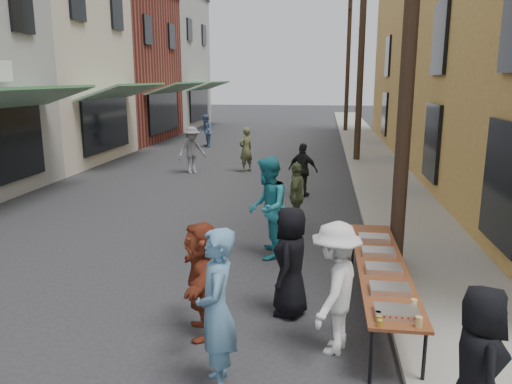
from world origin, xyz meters
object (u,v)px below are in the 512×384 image
(utility_pole_mid, at_px, (361,50))
(catering_tray_sausage, at_px, (397,312))
(serving_table, at_px, (381,266))
(utility_pole_near, at_px, (412,11))
(guest_front_a, at_px, (291,261))
(guest_front_c, at_px, (268,208))
(server, at_px, (478,366))
(utility_pole_far, at_px, (348,61))

(utility_pole_mid, xyz_separation_m, catering_tray_sausage, (-0.50, -15.61, -3.71))
(utility_pole_mid, bearing_deg, serving_table, -92.05)
(utility_pole_near, bearing_deg, guest_front_a, -129.35)
(utility_pole_near, relative_size, guest_front_c, 4.57)
(utility_pole_near, height_order, guest_front_c, utility_pole_near)
(utility_pole_mid, bearing_deg, catering_tray_sausage, -91.83)
(utility_pole_near, relative_size, serving_table, 2.25)
(utility_pole_near, height_order, utility_pole_mid, same)
(guest_front_a, bearing_deg, catering_tray_sausage, 51.74)
(serving_table, xyz_separation_m, server, (0.55, -2.82, 0.16))
(utility_pole_mid, relative_size, serving_table, 2.25)
(utility_pole_near, distance_m, server, 6.00)
(utility_pole_mid, distance_m, guest_front_c, 12.60)
(utility_pole_near, height_order, guest_front_a, utility_pole_near)
(serving_table, xyz_separation_m, catering_tray_sausage, (-0.00, -1.65, 0.08))
(serving_table, relative_size, guest_front_a, 2.46)
(utility_pole_mid, bearing_deg, guest_front_a, -97.27)
(utility_pole_mid, height_order, utility_pole_far, same)
(catering_tray_sausage, relative_size, guest_front_c, 0.25)
(guest_front_c, xyz_separation_m, server, (2.47, -4.93, -0.12))
(serving_table, bearing_deg, server, -78.95)
(server, bearing_deg, serving_table, 9.06)
(utility_pole_far, bearing_deg, guest_front_c, -95.79)
(utility_pole_near, distance_m, catering_tray_sausage, 5.20)
(utility_pole_far, distance_m, catering_tray_sausage, 27.86)
(serving_table, bearing_deg, utility_pole_far, 88.90)
(utility_pole_far, xyz_separation_m, guest_front_c, (-2.42, -23.85, -3.51))
(catering_tray_sausage, relative_size, guest_front_a, 0.31)
(utility_pole_mid, xyz_separation_m, server, (0.05, -16.78, -3.63))
(serving_table, distance_m, catering_tray_sausage, 1.65)
(catering_tray_sausage, height_order, server, server)
(utility_pole_far, height_order, server, utility_pole_far)
(serving_table, distance_m, server, 2.87)
(guest_front_c, bearing_deg, serving_table, 40.50)
(serving_table, bearing_deg, utility_pole_near, 75.69)
(utility_pole_mid, height_order, catering_tray_sausage, utility_pole_mid)
(catering_tray_sausage, bearing_deg, serving_table, 90.00)
(guest_front_c, bearing_deg, guest_front_a, 12.59)
(utility_pole_mid, bearing_deg, utility_pole_far, 90.00)
(utility_pole_far, relative_size, catering_tray_sausage, 18.00)
(server, bearing_deg, utility_pole_near, -1.38)
(utility_pole_far, bearing_deg, catering_tray_sausage, -91.04)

